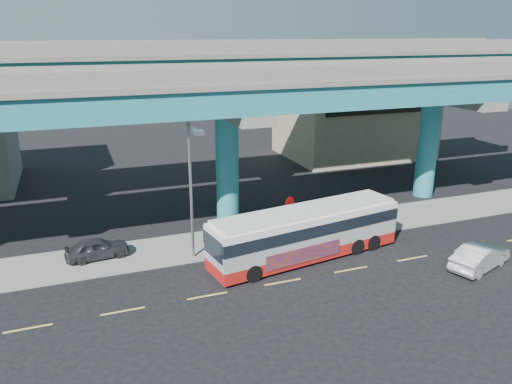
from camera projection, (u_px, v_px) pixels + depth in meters
name	position (u px, v px, depth m)	size (l,w,h in m)	color
ground	(280.00, 279.00, 25.82)	(120.00, 120.00, 0.00)	black
sidewalk	(245.00, 239.00, 30.70)	(70.00, 4.00, 0.15)	gray
lane_markings	(283.00, 282.00, 25.55)	(58.00, 0.12, 0.01)	#D8C64C
viaduct	(225.00, 84.00, 31.14)	(52.00, 12.40, 11.70)	#226782
building_beige	(354.00, 121.00, 51.25)	(14.00, 10.23, 7.00)	tan
transit_bus	(306.00, 231.00, 27.86)	(11.64, 4.20, 2.93)	#A41813
sedan	(480.00, 257.00, 26.85)	(4.38, 2.73, 1.36)	#ADACB1
parked_car	(97.00, 248.00, 27.75)	(3.57, 1.73, 1.18)	#313136
street_lamp	(192.00, 173.00, 26.09)	(0.50, 2.52, 7.73)	gray
stop_sign	(290.00, 209.00, 29.65)	(0.75, 0.45, 2.82)	gray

